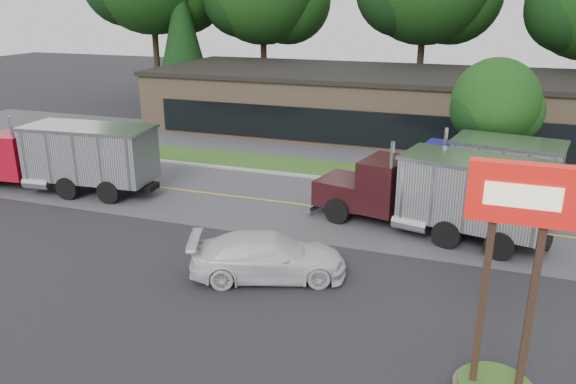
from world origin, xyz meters
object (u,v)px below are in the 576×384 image
object	(u,v)px
dump_truck_red	(65,156)
dump_truck_blue	(480,172)
rally_car	(268,256)
bilo_sign	(503,331)
dump_truck_maroon	(441,192)

from	to	relation	value
dump_truck_red	dump_truck_blue	bearing A→B (deg)	-173.24
rally_car	dump_truck_blue	bearing A→B (deg)	-56.28
dump_truck_blue	rally_car	size ratio (longest dim) A/B	1.49
dump_truck_blue	rally_car	bearing A→B (deg)	64.66
bilo_sign	dump_truck_maroon	world-z (taller)	bilo_sign
dump_truck_blue	rally_car	distance (m)	11.38
dump_truck_blue	rally_car	xyz separation A→B (m)	(-6.54, -9.25, -1.03)
bilo_sign	dump_truck_blue	xyz separation A→B (m)	(-0.85, 13.52, -0.22)
bilo_sign	rally_car	bearing A→B (deg)	149.96
dump_truck_maroon	rally_car	size ratio (longest dim) A/B	1.82
dump_truck_red	dump_truck_blue	distance (m)	19.82
dump_truck_red	dump_truck_maroon	distance (m)	18.01
bilo_sign	dump_truck_red	size ratio (longest dim) A/B	0.55
rally_car	bilo_sign	bearing A→B (deg)	-141.03
dump_truck_blue	dump_truck_maroon	size ratio (longest dim) A/B	0.82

